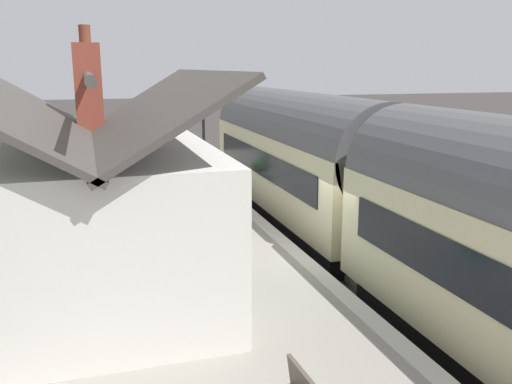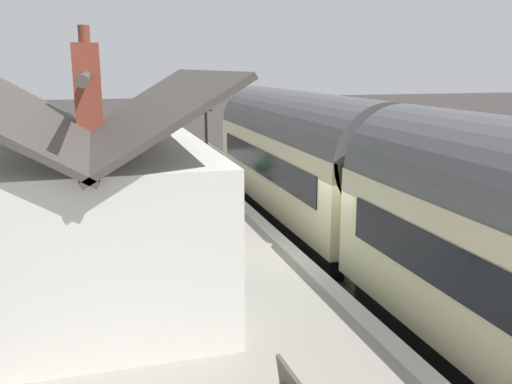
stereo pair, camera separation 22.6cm
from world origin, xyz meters
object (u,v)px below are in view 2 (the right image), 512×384
Objects in this scene: station_building at (95,213)px; lamp_post_platform at (206,121)px; planter_bench_left at (209,172)px; planter_edge_far at (83,199)px; bench_mid_platform at (162,185)px; planter_by_door at (173,164)px.

lamp_post_platform is at bearing -23.89° from station_building.
planter_bench_left is 0.25× the size of lamp_post_platform.
bench_mid_platform is at bearing -68.27° from planter_edge_far.
planter_edge_far is (-0.96, 2.42, -0.08)m from bench_mid_platform.
planter_by_door is 0.22× the size of lamp_post_platform.
planter_edge_far is 1.07× the size of planter_by_door.
planter_by_door is (11.37, -2.96, -1.14)m from station_building.
bench_mid_platform is 2.60m from planter_edge_far.
bench_mid_platform reaches higher than planter_edge_far.
planter_edge_far is 0.23× the size of lamp_post_platform.
bench_mid_platform reaches higher than planter_bench_left.
planter_bench_left is (2.09, -1.97, -0.08)m from bench_mid_platform.
station_building reaches higher than planter_bench_left.
bench_mid_platform is 4.51m from planter_by_door.
station_building is 9.96m from planter_bench_left.
planter_bench_left is at bearing -22.58° from lamp_post_platform.
planter_bench_left is 1.97m from lamp_post_platform.
planter_bench_left reaches higher than planter_by_door.
lamp_post_platform is (-0.39, 0.16, 1.92)m from planter_bench_left.
station_building is at bearing 163.78° from bench_mid_platform.
planter_by_door is at bearing 17.90° from lamp_post_platform.
bench_mid_platform is 0.43× the size of lamp_post_platform.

